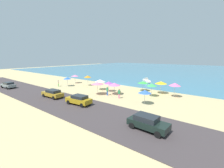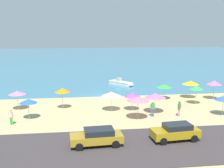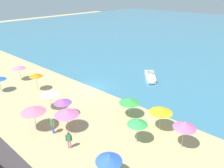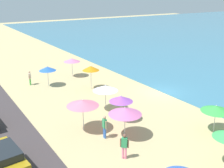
{
  "view_description": "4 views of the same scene",
  "coord_description": "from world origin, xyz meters",
  "px_view_note": "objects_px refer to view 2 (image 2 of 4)",
  "views": [
    {
      "loc": [
        22.75,
        -31.54,
        7.42
      ],
      "look_at": [
        2.11,
        -5.02,
        1.13
      ],
      "focal_mm": 24.0,
      "sensor_mm": 36.0,
      "label": 1
    },
    {
      "loc": [
        -3.31,
        -39.45,
        9.54
      ],
      "look_at": [
        1.58,
        -1.08,
        2.04
      ],
      "focal_mm": 45.0,
      "sensor_mm": 36.0,
      "label": 2
    },
    {
      "loc": [
        21.23,
        -19.66,
        13.27
      ],
      "look_at": [
        4.24,
        -0.55,
        1.96
      ],
      "focal_mm": 35.0,
      "sensor_mm": 36.0,
      "label": 3
    },
    {
      "loc": [
        20.66,
        -19.54,
        10.24
      ],
      "look_at": [
        -1.06,
        -5.66,
        1.66
      ],
      "focal_mm": 45.0,
      "sensor_mm": 36.0,
      "label": 4
    }
  ],
  "objects_px": {
    "beach_umbrella_5": "(214,83)",
    "beach_umbrella_8": "(196,88)",
    "beach_umbrella_0": "(191,83)",
    "beach_umbrella_10": "(164,86)",
    "beach_umbrella_6": "(223,98)",
    "parked_car_0": "(97,137)",
    "beach_umbrella_11": "(28,101)",
    "beach_umbrella_2": "(111,94)",
    "bather_2": "(179,108)",
    "parked_car_3": "(176,131)",
    "skiff_nearshore": "(121,83)",
    "beach_umbrella_9": "(155,96)",
    "bather_1": "(11,116)",
    "beach_umbrella_1": "(62,90)",
    "beach_umbrella_7": "(132,95)",
    "beach_umbrella_4": "(138,99)",
    "beach_umbrella_3": "(17,93)",
    "bather_0": "(153,108)"
  },
  "relations": [
    {
      "from": "beach_umbrella_3",
      "to": "beach_umbrella_0",
      "type": "bearing_deg",
      "value": 7.39
    },
    {
      "from": "beach_umbrella_2",
      "to": "skiff_nearshore",
      "type": "bearing_deg",
      "value": 76.93
    },
    {
      "from": "beach_umbrella_5",
      "to": "beach_umbrella_6",
      "type": "xyz_separation_m",
      "value": [
        -2.47,
        -7.06,
        -0.37
      ]
    },
    {
      "from": "beach_umbrella_0",
      "to": "beach_umbrella_10",
      "type": "relative_size",
      "value": 1.14
    },
    {
      "from": "beach_umbrella_1",
      "to": "beach_umbrella_7",
      "type": "relative_size",
      "value": 1.2
    },
    {
      "from": "beach_umbrella_2",
      "to": "parked_car_3",
      "type": "distance_m",
      "value": 10.77
    },
    {
      "from": "beach_umbrella_8",
      "to": "beach_umbrella_4",
      "type": "bearing_deg",
      "value": -149.74
    },
    {
      "from": "skiff_nearshore",
      "to": "beach_umbrella_4",
      "type": "bearing_deg",
      "value": -93.64
    },
    {
      "from": "beach_umbrella_1",
      "to": "bather_1",
      "type": "relative_size",
      "value": 1.64
    },
    {
      "from": "beach_umbrella_0",
      "to": "beach_umbrella_5",
      "type": "relative_size",
      "value": 0.94
    },
    {
      "from": "parked_car_0",
      "to": "skiff_nearshore",
      "type": "xyz_separation_m",
      "value": [
        6.12,
        25.93,
        -0.46
      ]
    },
    {
      "from": "beach_umbrella_1",
      "to": "beach_umbrella_3",
      "type": "distance_m",
      "value": 5.37
    },
    {
      "from": "beach_umbrella_5",
      "to": "parked_car_3",
      "type": "bearing_deg",
      "value": -127.37
    },
    {
      "from": "beach_umbrella_5",
      "to": "beach_umbrella_4",
      "type": "bearing_deg",
      "value": -149.43
    },
    {
      "from": "beach_umbrella_6",
      "to": "skiff_nearshore",
      "type": "height_order",
      "value": "beach_umbrella_6"
    },
    {
      "from": "bather_2",
      "to": "skiff_nearshore",
      "type": "xyz_separation_m",
      "value": [
        -3.58,
        18.95,
        -0.61
      ]
    },
    {
      "from": "beach_umbrella_0",
      "to": "beach_umbrella_10",
      "type": "distance_m",
      "value": 3.87
    },
    {
      "from": "beach_umbrella_11",
      "to": "beach_umbrella_2",
      "type": "bearing_deg",
      "value": 11.98
    },
    {
      "from": "bather_0",
      "to": "parked_car_0",
      "type": "xyz_separation_m",
      "value": [
        -6.75,
        -7.3,
        -0.16
      ]
    },
    {
      "from": "beach_umbrella_2",
      "to": "beach_umbrella_8",
      "type": "relative_size",
      "value": 0.95
    },
    {
      "from": "bather_2",
      "to": "parked_car_0",
      "type": "xyz_separation_m",
      "value": [
        -9.71,
        -6.98,
        -0.15
      ]
    },
    {
      "from": "beach_umbrella_7",
      "to": "bather_0",
      "type": "distance_m",
      "value": 3.33
    },
    {
      "from": "beach_umbrella_4",
      "to": "beach_umbrella_9",
      "type": "bearing_deg",
      "value": 39.96
    },
    {
      "from": "beach_umbrella_5",
      "to": "beach_umbrella_11",
      "type": "distance_m",
      "value": 24.65
    },
    {
      "from": "beach_umbrella_0",
      "to": "beach_umbrella_4",
      "type": "relative_size",
      "value": 1.0
    },
    {
      "from": "beach_umbrella_0",
      "to": "beach_umbrella_9",
      "type": "distance_m",
      "value": 9.29
    },
    {
      "from": "beach_umbrella_6",
      "to": "beach_umbrella_4",
      "type": "bearing_deg",
      "value": -178.75
    },
    {
      "from": "beach_umbrella_6",
      "to": "parked_car_0",
      "type": "bearing_deg",
      "value": -155.4
    },
    {
      "from": "beach_umbrella_1",
      "to": "bather_2",
      "type": "height_order",
      "value": "beach_umbrella_1"
    },
    {
      "from": "bather_2",
      "to": "parked_car_3",
      "type": "xyz_separation_m",
      "value": [
        -2.84,
        -6.7,
        -0.14
      ]
    },
    {
      "from": "beach_umbrella_11",
      "to": "skiff_nearshore",
      "type": "xyz_separation_m",
      "value": [
        12.9,
        17.87,
        -1.67
      ]
    },
    {
      "from": "beach_umbrella_0",
      "to": "beach_umbrella_4",
      "type": "bearing_deg",
      "value": -138.31
    },
    {
      "from": "beach_umbrella_1",
      "to": "beach_umbrella_3",
      "type": "xyz_separation_m",
      "value": [
        -5.36,
        0.25,
        -0.23
      ]
    },
    {
      "from": "beach_umbrella_4",
      "to": "beach_umbrella_5",
      "type": "height_order",
      "value": "beach_umbrella_5"
    },
    {
      "from": "skiff_nearshore",
      "to": "beach_umbrella_8",
      "type": "bearing_deg",
      "value": -61.93
    },
    {
      "from": "beach_umbrella_11",
      "to": "beach_umbrella_10",
      "type": "bearing_deg",
      "value": 21.4
    },
    {
      "from": "beach_umbrella_5",
      "to": "beach_umbrella_8",
      "type": "height_order",
      "value": "beach_umbrella_5"
    },
    {
      "from": "beach_umbrella_5",
      "to": "parked_car_0",
      "type": "distance_m",
      "value": 22.11
    },
    {
      "from": "beach_umbrella_3",
      "to": "parked_car_0",
      "type": "relative_size",
      "value": 0.54
    },
    {
      "from": "bather_0",
      "to": "parked_car_3",
      "type": "distance_m",
      "value": 7.03
    },
    {
      "from": "parked_car_3",
      "to": "skiff_nearshore",
      "type": "relative_size",
      "value": 0.93
    },
    {
      "from": "beach_umbrella_5",
      "to": "beach_umbrella_6",
      "type": "height_order",
      "value": "beach_umbrella_5"
    },
    {
      "from": "beach_umbrella_9",
      "to": "beach_umbrella_5",
      "type": "bearing_deg",
      "value": 27.8
    },
    {
      "from": "beach_umbrella_4",
      "to": "parked_car_3",
      "type": "distance_m",
      "value": 6.71
    },
    {
      "from": "parked_car_0",
      "to": "bather_2",
      "type": "bearing_deg",
      "value": 35.72
    },
    {
      "from": "bather_2",
      "to": "parked_car_3",
      "type": "relative_size",
      "value": 0.41
    },
    {
      "from": "bather_0",
      "to": "bather_2",
      "type": "height_order",
      "value": "bather_0"
    },
    {
      "from": "beach_umbrella_0",
      "to": "beach_umbrella_2",
      "type": "bearing_deg",
      "value": -157.64
    },
    {
      "from": "bather_1",
      "to": "skiff_nearshore",
      "type": "bearing_deg",
      "value": 53.52
    },
    {
      "from": "beach_umbrella_7",
      "to": "beach_umbrella_9",
      "type": "xyz_separation_m",
      "value": [
        2.44,
        -1.31,
        0.14
      ]
    }
  ]
}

